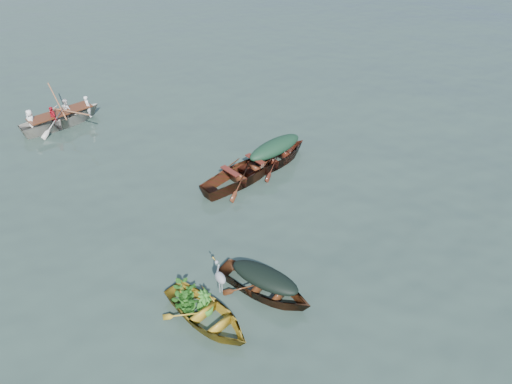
# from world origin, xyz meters

# --- Properties ---
(ground) EXTENTS (140.00, 140.00, 0.00)m
(ground) POSITION_xyz_m (0.00, 0.00, 0.00)
(ground) COLOR #30443B
(ground) RESTS_ON ground
(yellow_dinghy) EXTENTS (2.27, 3.47, 0.87)m
(yellow_dinghy) POSITION_xyz_m (-3.74, -0.23, 0.00)
(yellow_dinghy) COLOR #B69123
(yellow_dinghy) RESTS_ON ground
(dark_covered_boat) EXTENTS (2.68, 3.66, 0.85)m
(dark_covered_boat) POSITION_xyz_m (-2.07, -0.17, 0.00)
(dark_covered_boat) COLOR #512612
(dark_covered_boat) RESTS_ON ground
(green_tarp_boat) EXTENTS (4.35, 2.19, 0.96)m
(green_tarp_boat) POSITION_xyz_m (1.37, 4.83, 0.00)
(green_tarp_boat) COLOR #471E10
(green_tarp_boat) RESTS_ON ground
(open_wooden_boat) EXTENTS (4.71, 2.32, 1.06)m
(open_wooden_boat) POSITION_xyz_m (-0.09, 4.49, 0.00)
(open_wooden_boat) COLOR #542015
(open_wooden_boat) RESTS_ON ground
(rowed_boat) EXTENTS (4.68, 2.16, 1.09)m
(rowed_boat) POSITION_xyz_m (-4.40, 11.55, 0.00)
(rowed_boat) COLOR beige
(rowed_boat) RESTS_ON ground
(dark_tarp_cover) EXTENTS (1.47, 2.02, 0.40)m
(dark_tarp_cover) POSITION_xyz_m (-2.07, -0.17, 0.62)
(dark_tarp_cover) COLOR black
(dark_tarp_cover) RESTS_ON dark_covered_boat
(green_tarp_cover) EXTENTS (2.39, 1.21, 0.52)m
(green_tarp_cover) POSITION_xyz_m (1.37, 4.83, 0.74)
(green_tarp_cover) COLOR #14311F
(green_tarp_cover) RESTS_ON green_tarp_boat
(thwart_benches) EXTENTS (2.38, 1.30, 0.04)m
(thwart_benches) POSITION_xyz_m (-0.09, 4.49, 0.55)
(thwart_benches) COLOR #4E1912
(thwart_benches) RESTS_ON open_wooden_boat
(heron) EXTENTS (0.39, 0.46, 0.92)m
(heron) POSITION_xyz_m (-3.23, -0.02, 0.89)
(heron) COLOR #96999F
(heron) RESTS_ON yellow_dinghy
(dinghy_weeds) EXTENTS (0.93, 1.07, 0.60)m
(dinghy_weeds) POSITION_xyz_m (-3.88, 0.30, 0.73)
(dinghy_weeds) COLOR #22681B
(dinghy_weeds) RESTS_ON yellow_dinghy
(rowers) EXTENTS (3.33, 1.77, 0.76)m
(rowers) POSITION_xyz_m (-4.40, 11.55, 0.92)
(rowers) COLOR white
(rowers) RESTS_ON rowed_boat
(oars) EXTENTS (1.07, 2.67, 0.06)m
(oars) POSITION_xyz_m (-4.40, 11.55, 0.57)
(oars) COLOR #A1633D
(oars) RESTS_ON rowed_boat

